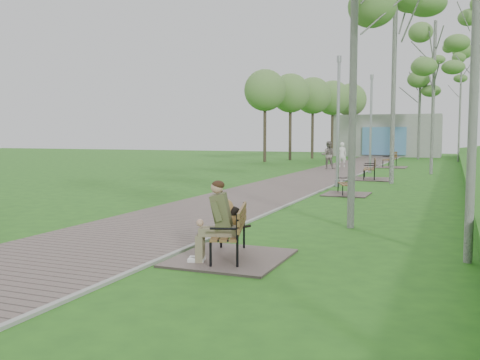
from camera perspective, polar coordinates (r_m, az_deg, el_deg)
The scene contains 16 objects.
walkway at distance 25.50m, azimuth 7.35°, elevation 0.09°, with size 3.50×67.00×0.04m, color #72635C.
kerb at distance 25.12m, azimuth 11.22°, elevation -0.02°, with size 0.10×67.00×0.05m, color #999993.
building_north at distance 54.42m, azimuth 15.44°, elevation 4.59°, with size 10.00×5.20×4.00m.
bench_main at distance 9.22m, azimuth -1.66°, elevation -5.71°, with size 1.84×2.04×1.60m.
bench_second at distance 19.32m, azimuth 11.20°, elevation -1.05°, with size 1.55×1.72×0.95m.
bench_third at distance 26.06m, azimuth 13.63°, elevation 0.57°, with size 2.03×2.25×1.24m.
bench_far at distance 35.76m, azimuth 15.68°, elevation 1.67°, with size 2.04×2.27×1.26m.
lamp_post_second at distance 22.10m, azimuth 10.42°, elevation 5.66°, with size 0.20×0.20×5.28m.
lamp_post_third at distance 30.43m, azimuth 13.77°, elevation 5.48°, with size 0.21×0.21×5.39m.
pedestrian_near at distance 34.76m, azimuth 10.81°, elevation 2.64°, with size 0.60×0.39×1.63m, color white.
pedestrian_far at distance 33.07m, azimuth 9.39°, elevation 2.62°, with size 0.83×0.65×1.72m, color gray.
birch_mid_c at distance 24.69m, azimuth 16.26°, elevation 17.16°, with size 2.98×2.98×9.51m.
birch_far_b at distance 30.70m, azimuth 20.06°, elevation 12.98°, with size 2.39×2.39×8.41m.
birch_far_c at distance 40.12m, azimuth 23.71°, elevation 14.34°, with size 2.78×2.78×11.46m.
birch_distant_a at distance 48.65m, azimuth 18.69°, elevation 10.55°, with size 2.91×2.91×9.09m.
birch_distant_b at distance 45.11m, azimuth 22.56°, elevation 11.31°, with size 2.46×2.46×9.50m.
Camera 1 is at (4.58, -3.11, 2.15)m, focal length 40.00 mm.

